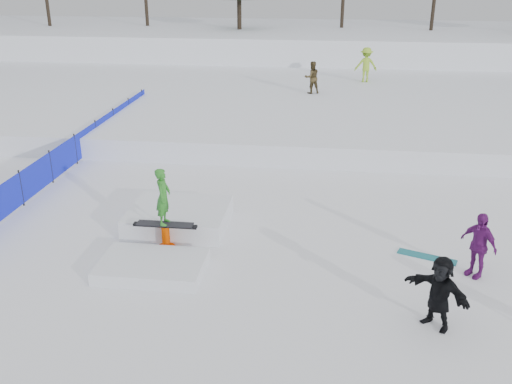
# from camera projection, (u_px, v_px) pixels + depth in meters

# --- Properties ---
(ground) EXTENTS (120.00, 120.00, 0.00)m
(ground) POSITION_uv_depth(u_px,v_px,m) (224.00, 265.00, 13.45)
(ground) COLOR white
(snow_berm) EXTENTS (60.00, 14.00, 2.40)m
(snow_berm) POSITION_uv_depth(u_px,v_px,m) (298.00, 45.00, 40.61)
(snow_berm) COLOR white
(snow_berm) RESTS_ON ground
(snow_midrise) EXTENTS (50.00, 18.00, 0.80)m
(snow_midrise) POSITION_uv_depth(u_px,v_px,m) (282.00, 100.00, 28.03)
(snow_midrise) COLOR white
(snow_midrise) RESTS_ON ground
(safety_fence) EXTENTS (0.05, 16.00, 1.10)m
(safety_fence) POSITION_uv_depth(u_px,v_px,m) (76.00, 149.00, 20.08)
(safety_fence) COLOR #1521D3
(safety_fence) RESTS_ON ground
(walker_olive) EXTENTS (0.90, 0.81, 1.52)m
(walker_olive) POSITION_uv_depth(u_px,v_px,m) (312.00, 77.00, 27.21)
(walker_olive) COLOR #44381D
(walker_olive) RESTS_ON snow_midrise
(walker_ygreen) EXTENTS (1.20, 0.75, 1.78)m
(walker_ygreen) POSITION_uv_depth(u_px,v_px,m) (366.00, 65.00, 29.81)
(walker_ygreen) COLOR #97C92F
(walker_ygreen) RESTS_ON snow_midrise
(spectator_purple) EXTENTS (0.88, 0.93, 1.55)m
(spectator_purple) POSITION_uv_depth(u_px,v_px,m) (478.00, 245.00, 12.75)
(spectator_purple) COLOR #6A196F
(spectator_purple) RESTS_ON ground
(spectator_dark) EXTENTS (1.34, 1.28, 1.52)m
(spectator_dark) POSITION_uv_depth(u_px,v_px,m) (439.00, 292.00, 10.94)
(spectator_dark) COLOR black
(spectator_dark) RESTS_ON ground
(loose_board_teal) EXTENTS (1.41, 0.75, 0.03)m
(loose_board_teal) POSITION_uv_depth(u_px,v_px,m) (427.00, 257.00, 13.82)
(loose_board_teal) COLOR #1A6973
(loose_board_teal) RESTS_ON ground
(jib_rail_feature) EXTENTS (2.60, 4.40, 2.11)m
(jib_rail_feature) POSITION_uv_depth(u_px,v_px,m) (172.00, 227.00, 14.68)
(jib_rail_feature) COLOR white
(jib_rail_feature) RESTS_ON ground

